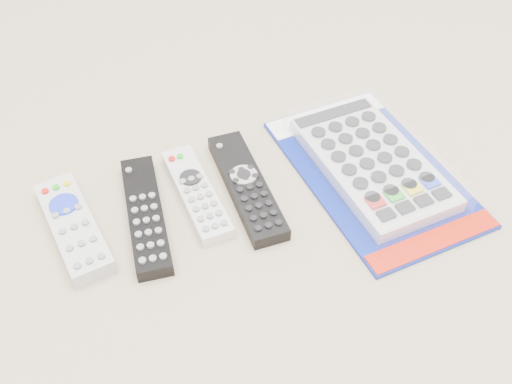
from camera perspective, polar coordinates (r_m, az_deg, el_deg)
name	(u,v)px	position (r m, az deg, el deg)	size (l,w,h in m)	color
remote_small_grey	(73,227)	(0.74, -17.80, -3.33)	(0.07, 0.17, 0.03)	#ABABAD
remote_slim_black	(146,215)	(0.74, -10.98, -2.23)	(0.07, 0.20, 0.02)	black
remote_silver_dvd	(196,193)	(0.75, -5.97, -0.09)	(0.05, 0.17, 0.02)	silver
remote_large_black	(247,186)	(0.76, -0.94, 0.60)	(0.06, 0.20, 0.02)	black
jumbo_remote_packaged	(372,162)	(0.79, 11.54, 3.01)	(0.20, 0.31, 0.04)	navy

